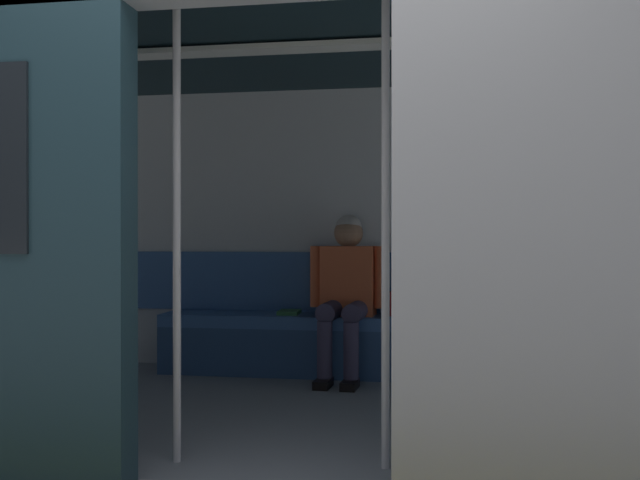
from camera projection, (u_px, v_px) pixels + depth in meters
train_car at (303, 148)px, 4.07m from camera, size 6.40×2.94×2.25m
bench_seat at (342, 330)px, 5.17m from camera, size 2.68×0.44×0.44m
person_seated at (346, 285)px, 5.11m from camera, size 0.55×0.69×1.17m
handbag at (407, 304)px, 5.17m from camera, size 0.26×0.15×0.17m
book at (289, 312)px, 5.27m from camera, size 0.16×0.23×0.03m
grab_pole_door at (177, 226)px, 3.21m from camera, size 0.04×0.04×2.11m
grab_pole_far at (386, 226)px, 3.12m from camera, size 0.04×0.04×2.11m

